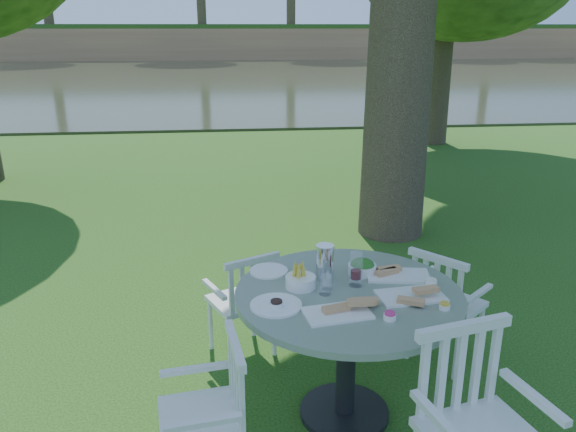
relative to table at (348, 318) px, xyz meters
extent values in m
plane|color=#143B0C|center=(-0.20, 1.25, -0.69)|extent=(140.00, 140.00, 0.00)
cylinder|color=black|center=(0.00, 0.00, -0.67)|extent=(0.56, 0.56, 0.04)
cylinder|color=black|center=(0.00, 0.00, -0.25)|extent=(0.12, 0.12, 0.78)
cylinder|color=slate|center=(0.00, 0.00, 0.16)|extent=(1.33, 1.33, 0.04)
cylinder|color=silver|center=(1.10, 0.51, -0.47)|extent=(0.03, 0.03, 0.43)
cylinder|color=silver|center=(0.86, 0.80, -0.47)|extent=(0.03, 0.03, 0.43)
cylinder|color=silver|center=(0.84, 0.29, -0.47)|extent=(0.03, 0.03, 0.43)
cylinder|color=silver|center=(0.59, 0.58, -0.47)|extent=(0.03, 0.03, 0.43)
cube|color=silver|center=(0.85, 0.54, -0.23)|extent=(0.59, 0.60, 0.04)
cube|color=silver|center=(0.70, 0.42, -0.03)|extent=(0.31, 0.37, 0.44)
cylinder|color=silver|center=(-0.52, 1.03, -0.48)|extent=(0.03, 0.03, 0.41)
cylinder|color=silver|center=(-0.85, 0.87, -0.48)|extent=(0.03, 0.03, 0.41)
cylinder|color=silver|center=(-0.38, 0.73, -0.48)|extent=(0.03, 0.03, 0.41)
cylinder|color=silver|center=(-0.71, 0.57, -0.48)|extent=(0.03, 0.03, 0.41)
cube|color=silver|center=(-0.61, 0.80, -0.26)|extent=(0.54, 0.53, 0.04)
cube|color=silver|center=(-0.54, 0.64, -0.07)|extent=(0.39, 0.21, 0.42)
cylinder|color=silver|center=(-0.72, -0.31, -0.47)|extent=(0.03, 0.03, 0.43)
cube|color=silver|center=(-0.86, -0.52, -0.24)|extent=(0.46, 0.49, 0.04)
cube|color=silver|center=(-0.67, -0.49, -0.04)|extent=(0.10, 0.44, 0.44)
cube|color=silver|center=(0.40, -0.68, 0.07)|extent=(0.51, 0.16, 0.51)
cube|color=white|center=(-0.12, -0.26, 0.18)|extent=(0.39, 0.27, 0.01)
cube|color=white|center=(0.34, -0.11, 0.18)|extent=(0.39, 0.25, 0.01)
cube|color=white|center=(0.35, 0.17, 0.19)|extent=(0.42, 0.28, 0.02)
cylinder|color=white|center=(-0.44, -0.14, 0.18)|extent=(0.29, 0.29, 0.01)
cylinder|color=white|center=(-0.44, 0.33, 0.18)|extent=(0.24, 0.24, 0.01)
cylinder|color=white|center=(-0.27, 0.09, 0.21)|extent=(0.18, 0.18, 0.07)
cylinder|color=white|center=(0.14, 0.24, 0.21)|extent=(0.18, 0.18, 0.06)
cylinder|color=silver|center=(-0.11, 0.18, 0.29)|extent=(0.11, 0.11, 0.22)
cylinder|color=white|center=(0.06, 0.07, 0.28)|extent=(0.08, 0.08, 0.21)
cylinder|color=white|center=(-0.12, 0.05, 0.23)|extent=(0.06, 0.06, 0.10)
cylinder|color=white|center=(-0.15, -0.02, 0.24)|extent=(0.07, 0.07, 0.12)
cylinder|color=white|center=(0.15, -0.35, 0.19)|extent=(0.07, 0.07, 0.03)
cylinder|color=white|center=(0.48, -0.27, 0.19)|extent=(0.06, 0.06, 0.03)
cylinder|color=white|center=(0.50, 0.02, 0.19)|extent=(0.07, 0.07, 0.03)
cylinder|color=white|center=(-0.44, -0.15, 0.19)|extent=(0.08, 0.08, 0.03)
cube|color=#2C321D|center=(-0.20, 24.25, -0.69)|extent=(100.00, 28.00, 0.12)
cube|color=#996D47|center=(-0.20, 39.75, 0.41)|extent=(100.00, 3.00, 2.20)
cube|color=#143B0C|center=(-0.20, 47.25, 1.66)|extent=(100.00, 18.00, 0.30)
camera|label=1|loc=(-0.68, -2.91, 1.65)|focal=35.00mm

